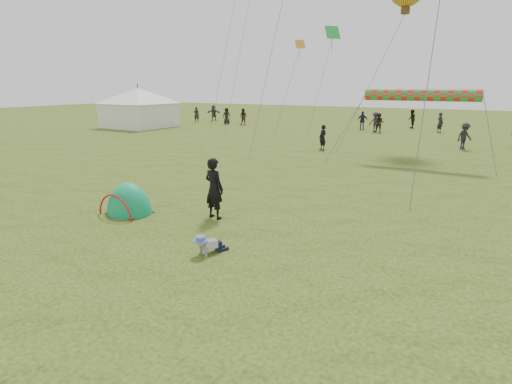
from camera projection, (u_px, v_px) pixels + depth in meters
The scene contains 19 objects.
ground at pixel (164, 254), 9.92m from camera, with size 140.00×140.00×0.00m, color #1F360B.
crawling_toddler at pixel (208, 244), 9.86m from camera, with size 0.47×0.67×0.52m, color black, non-canonical shape.
popup_tent at pixel (130, 213), 13.07m from camera, with size 1.57×1.29×2.03m, color #0F734C.
standing_adult at pixel (214, 189), 12.34m from camera, with size 0.70×0.46×1.92m, color black.
event_marquee at pixel (139, 106), 39.10m from camera, with size 5.89×5.89×4.05m, color white, non-canonical shape.
crowd_person_0 at pixel (323, 137), 25.54m from camera, with size 0.58×0.38×1.60m, color black.
crowd_person_1 at pixel (244, 117), 41.49m from camera, with size 0.83×0.65×1.70m, color #31251C.
crowd_person_2 at pixel (362, 120), 37.13m from camera, with size 0.99×0.41×1.70m, color #1F2533.
crowd_person_3 at pixel (465, 136), 25.81m from camera, with size 1.10×0.63×1.70m, color black.
crowd_person_4 at pixel (227, 116), 42.34m from camera, with size 0.84×0.54×1.71m, color black.
crowd_person_5 at pixel (214, 113), 46.39m from camera, with size 1.66×0.53×1.80m, color #1E2C38.
crowd_person_6 at pixel (196, 115), 44.79m from camera, with size 0.61×0.40×1.66m, color black.
crowd_person_7 at pixel (412, 119), 38.35m from camera, with size 0.86×0.67×1.77m, color black.
crowd_person_9 at pixel (375, 122), 35.39m from camera, with size 1.12×0.65×1.74m, color #2B2B34.
crowd_person_12 at pixel (440, 123), 34.95m from camera, with size 0.63×0.41×1.72m, color black.
crowd_person_13 at pixel (379, 123), 34.84m from camera, with size 0.82×0.64×1.69m, color black.
rainbow_tube_kite at pixel (421, 95), 20.49m from camera, with size 0.64×0.64×5.62m, color red.
diamond_kite_3 at pixel (333, 32), 32.06m from camera, with size 1.21×1.21×0.00m, color green.
diamond_kite_8 at pixel (300, 44), 34.91m from camera, with size 0.88×0.88×0.00m, color orange.
Camera 1 is at (6.41, -6.95, 4.07)m, focal length 28.00 mm.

